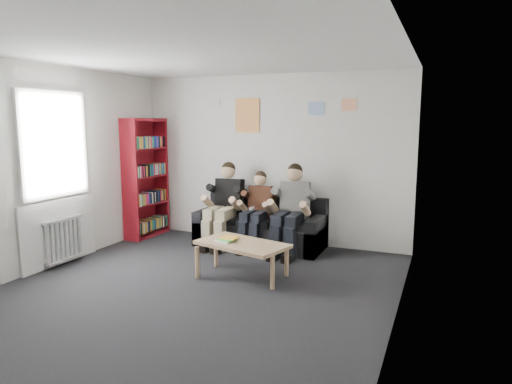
# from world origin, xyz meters

# --- Properties ---
(room_shell) EXTENTS (5.00, 5.00, 5.00)m
(room_shell) POSITION_xyz_m (0.00, 0.00, 1.35)
(room_shell) COLOR black
(room_shell) RESTS_ON ground
(sofa) EXTENTS (1.99, 0.82, 0.77)m
(sofa) POSITION_xyz_m (-0.01, 2.12, 0.28)
(sofa) COLOR black
(sofa) RESTS_ON ground
(bookshelf) EXTENTS (0.30, 0.90, 2.01)m
(bookshelf) POSITION_xyz_m (-2.07, 2.00, 1.00)
(bookshelf) COLOR maroon
(bookshelf) RESTS_ON ground
(coffee_table) EXTENTS (1.12, 0.62, 0.45)m
(coffee_table) POSITION_xyz_m (0.33, 0.67, 0.40)
(coffee_table) COLOR tan
(coffee_table) RESTS_ON ground
(game_cases) EXTENTS (0.26, 0.22, 0.05)m
(game_cases) POSITION_xyz_m (0.12, 0.64, 0.47)
(game_cases) COLOR silver
(game_cases) RESTS_ON coffee_table
(person_left) EXTENTS (0.42, 0.91, 1.32)m
(person_left) POSITION_xyz_m (-0.57, 1.93, 0.64)
(person_left) COLOR black
(person_left) RESTS_ON sofa
(person_middle) EXTENTS (0.36, 0.78, 1.20)m
(person_middle) POSITION_xyz_m (-0.01, 1.93, 0.60)
(person_middle) COLOR #4C2A19
(person_middle) RESTS_ON sofa
(person_right) EXTENTS (0.43, 0.92, 1.33)m
(person_right) POSITION_xyz_m (0.54, 1.93, 0.65)
(person_right) COLOR beige
(person_right) RESTS_ON sofa
(radiator) EXTENTS (0.10, 0.64, 0.60)m
(radiator) POSITION_xyz_m (-2.15, 0.20, 0.35)
(radiator) COLOR silver
(radiator) RESTS_ON ground
(window) EXTENTS (0.05, 1.30, 2.36)m
(window) POSITION_xyz_m (-2.22, 0.20, 1.03)
(window) COLOR white
(window) RESTS_ON room_shell
(poster_large) EXTENTS (0.42, 0.01, 0.55)m
(poster_large) POSITION_xyz_m (-0.40, 2.49, 2.05)
(poster_large) COLOR #F0DE54
(poster_large) RESTS_ON room_shell
(poster_blue) EXTENTS (0.25, 0.01, 0.20)m
(poster_blue) POSITION_xyz_m (0.75, 2.49, 2.15)
(poster_blue) COLOR #428FE2
(poster_blue) RESTS_ON room_shell
(poster_pink) EXTENTS (0.22, 0.01, 0.18)m
(poster_pink) POSITION_xyz_m (1.25, 2.49, 2.20)
(poster_pink) COLOR #DD4588
(poster_pink) RESTS_ON room_shell
(poster_sign) EXTENTS (0.20, 0.01, 0.14)m
(poster_sign) POSITION_xyz_m (-1.00, 2.49, 2.25)
(poster_sign) COLOR white
(poster_sign) RESTS_ON room_shell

